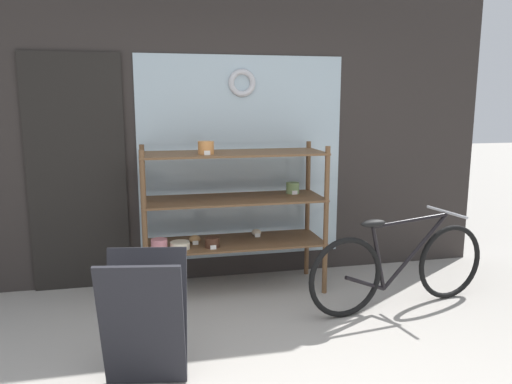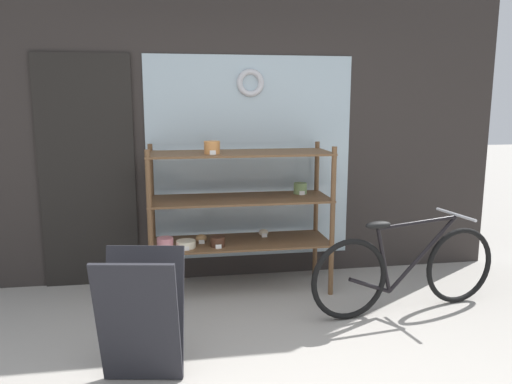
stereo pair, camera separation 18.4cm
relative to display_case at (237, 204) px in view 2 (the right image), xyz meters
name	(u,v)px [view 2 (the right image)]	position (x,y,z in m)	size (l,w,h in m)	color
storefront_facade	(224,123)	(-0.06, 0.42, 0.69)	(5.33, 0.13, 3.04)	#2D2826
display_case	(237,204)	(0.00, 0.00, 0.00)	(1.59, 0.55, 1.36)	brown
bicycle	(406,269)	(1.29, -0.67, -0.44)	(1.68, 0.46, 0.78)	black
sandwich_board	(141,318)	(-0.76, -1.38, -0.39)	(0.54, 0.46, 0.80)	#232328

